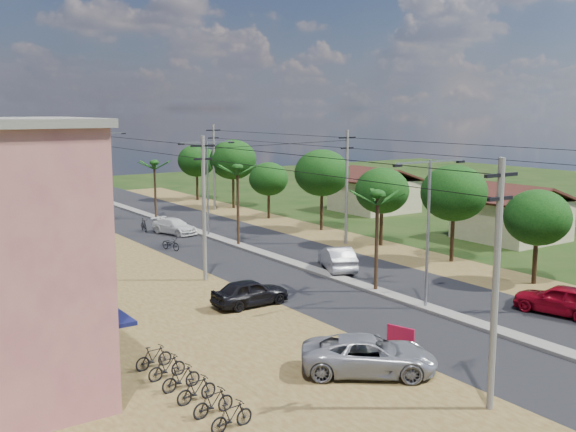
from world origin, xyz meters
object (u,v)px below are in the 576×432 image
at_px(moto_rider_east, 560,305).
at_px(parked_scooter_row, 189,384).
at_px(car_silver_mid, 337,259).
at_px(car_parked_silver, 369,356).
at_px(car_parked_dark, 250,293).
at_px(roadside_sign, 401,339).
at_px(car_red_near, 561,300).
at_px(car_white_far, 175,227).

height_order(moto_rider_east, parked_scooter_row, parked_scooter_row).
relative_size(car_silver_mid, parked_scooter_row, 0.67).
bearing_deg(moto_rider_east, car_parked_silver, 2.94).
height_order(car_parked_silver, moto_rider_east, car_parked_silver).
relative_size(car_parked_dark, roadside_sign, 3.35).
distance_m(car_silver_mid, moto_rider_east, 14.58).
distance_m(car_parked_dark, roadside_sign, 9.81).
xyz_separation_m(car_red_near, car_silver_mid, (-3.50, 14.24, -0.01)).
bearing_deg(car_parked_dark, car_silver_mid, -67.54).
height_order(moto_rider_east, roadside_sign, roadside_sign).
distance_m(moto_rider_east, roadside_sign, 10.72).
xyz_separation_m(car_silver_mid, car_parked_dark, (-9.00, -3.79, -0.06)).
distance_m(car_silver_mid, parked_scooter_row, 21.03).
xyz_separation_m(moto_rider_east, roadside_sign, (-10.70, 0.71, 0.06)).
xyz_separation_m(roadside_sign, parked_scooter_row, (-9.91, 0.89, -0.05)).
distance_m(car_silver_mid, car_parked_dark, 9.76).
distance_m(car_red_near, roadside_sign, 10.54).
xyz_separation_m(car_silver_mid, roadside_sign, (-7.00, -13.39, -0.24)).
height_order(car_silver_mid, car_parked_silver, car_silver_mid).
bearing_deg(car_parked_silver, car_red_near, -51.36).
height_order(car_red_near, car_parked_dark, car_red_near).
xyz_separation_m(car_white_far, car_parked_dark, (-5.58, -21.79, 0.08)).
bearing_deg(car_red_near, roadside_sign, -19.19).
bearing_deg(moto_rider_east, parked_scooter_row, -3.73).
xyz_separation_m(moto_rider_east, parked_scooter_row, (-20.61, 1.60, 0.02)).
bearing_deg(car_white_far, car_parked_silver, -117.57).
bearing_deg(moto_rider_east, roadside_sign, -3.09).
height_order(car_red_near, roadside_sign, car_red_near).
bearing_deg(roadside_sign, car_parked_silver, -175.02).
bearing_deg(car_white_far, roadside_sign, -112.81).
relative_size(car_red_near, car_silver_mid, 0.98).
relative_size(car_white_far, car_parked_silver, 0.82).
xyz_separation_m(car_parked_silver, car_parked_dark, (0.92, 10.85, -0.03)).
distance_m(car_white_far, parked_scooter_row, 33.35).
bearing_deg(car_parked_dark, car_white_far, -14.71).
xyz_separation_m(car_parked_dark, moto_rider_east, (12.70, -10.31, -0.25)).
height_order(car_silver_mid, roadside_sign, car_silver_mid).
bearing_deg(roadside_sign, car_red_near, -22.73).
bearing_deg(car_silver_mid, roadside_sign, 87.37).
bearing_deg(car_white_far, moto_rider_east, -93.80).
distance_m(car_red_near, car_silver_mid, 14.67).
bearing_deg(car_parked_silver, car_silver_mid, 2.84).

